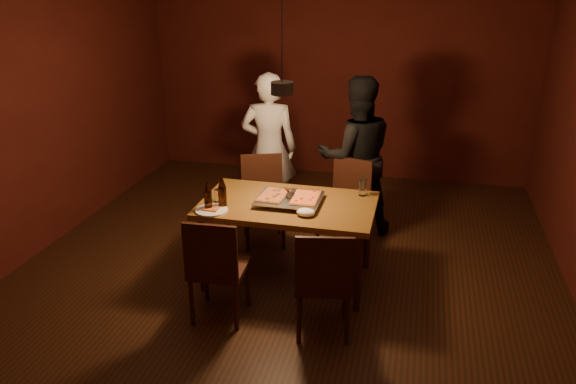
% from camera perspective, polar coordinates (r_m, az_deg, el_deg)
% --- Properties ---
extents(room_shell, '(6.00, 6.00, 6.00)m').
position_cam_1_polar(room_shell, '(4.62, -0.59, 6.23)').
color(room_shell, '#3A1C0F').
rests_on(room_shell, ground).
extents(dining_table, '(1.50, 0.90, 0.75)m').
position_cam_1_polar(dining_table, '(4.88, 0.00, -1.90)').
color(dining_table, brown).
rests_on(dining_table, floor).
extents(chair_far_left, '(0.54, 0.54, 0.49)m').
position_cam_1_polar(chair_far_left, '(5.71, -2.58, 0.12)').
color(chair_far_left, '#38190F').
rests_on(chair_far_left, floor).
extents(chair_far_right, '(0.53, 0.53, 0.49)m').
position_cam_1_polar(chair_far_right, '(5.61, 6.03, -0.37)').
color(chair_far_right, '#38190F').
rests_on(chair_far_right, floor).
extents(chair_near_left, '(0.44, 0.44, 0.49)m').
position_cam_1_polar(chair_near_left, '(4.39, -7.39, -6.99)').
color(chair_near_left, '#38190F').
rests_on(chair_near_left, floor).
extents(chair_near_right, '(0.49, 0.49, 0.49)m').
position_cam_1_polar(chair_near_right, '(4.18, 3.67, -8.38)').
color(chair_near_right, '#38190F').
rests_on(chair_near_right, floor).
extents(pizza_tray, '(0.56, 0.47, 0.05)m').
position_cam_1_polar(pizza_tray, '(4.85, 0.13, -0.83)').
color(pizza_tray, silver).
rests_on(pizza_tray, dining_table).
extents(pizza_meat, '(0.25, 0.36, 0.02)m').
position_cam_1_polar(pizza_meat, '(4.87, -1.49, -0.31)').
color(pizza_meat, maroon).
rests_on(pizza_meat, pizza_tray).
extents(pizza_cheese, '(0.23, 0.35, 0.02)m').
position_cam_1_polar(pizza_cheese, '(4.81, 1.79, -0.57)').
color(pizza_cheese, gold).
rests_on(pizza_cheese, pizza_tray).
extents(spatula, '(0.20, 0.25, 0.04)m').
position_cam_1_polar(spatula, '(4.85, 0.33, -0.32)').
color(spatula, silver).
rests_on(spatula, pizza_tray).
extents(beer_bottle_a, '(0.07, 0.07, 0.25)m').
position_cam_1_polar(beer_bottle_a, '(4.71, -8.14, -0.41)').
color(beer_bottle_a, black).
rests_on(beer_bottle_a, dining_table).
extents(beer_bottle_b, '(0.07, 0.07, 0.27)m').
position_cam_1_polar(beer_bottle_b, '(4.75, -6.70, -0.02)').
color(beer_bottle_b, black).
rests_on(beer_bottle_b, dining_table).
extents(water_glass_left, '(0.07, 0.07, 0.11)m').
position_cam_1_polar(water_glass_left, '(4.89, -7.09, -0.36)').
color(water_glass_left, silver).
rests_on(water_glass_left, dining_table).
extents(water_glass_right, '(0.07, 0.07, 0.15)m').
position_cam_1_polar(water_glass_right, '(5.03, 7.60, 0.43)').
color(water_glass_right, silver).
rests_on(water_glass_right, dining_table).
extents(plate_slice, '(0.27, 0.27, 0.03)m').
position_cam_1_polar(plate_slice, '(4.73, -7.78, -1.83)').
color(plate_slice, white).
rests_on(plate_slice, dining_table).
extents(napkin, '(0.15, 0.12, 0.06)m').
position_cam_1_polar(napkin, '(4.59, 1.82, -2.08)').
color(napkin, white).
rests_on(napkin, dining_table).
extents(diner_white, '(0.66, 0.48, 1.65)m').
position_cam_1_polar(diner_white, '(6.10, -1.94, 4.45)').
color(diner_white, silver).
rests_on(diner_white, floor).
extents(diner_dark, '(0.97, 0.87, 1.67)m').
position_cam_1_polar(diner_dark, '(5.85, 6.92, 3.62)').
color(diner_dark, black).
rests_on(diner_dark, floor).
extents(pendant_lamp, '(0.18, 0.18, 1.10)m').
position_cam_1_polar(pendant_lamp, '(4.53, -0.61, 10.63)').
color(pendant_lamp, black).
rests_on(pendant_lamp, ceiling).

